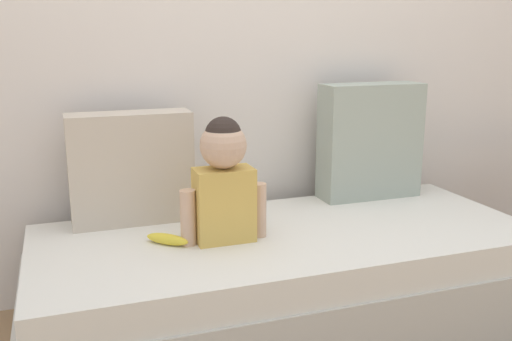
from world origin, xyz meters
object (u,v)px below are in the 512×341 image
couch (286,279)px  throw_pillow_left (131,168)px  throw_pillow_right (370,141)px  banana (167,239)px  toddler (224,177)px

couch → throw_pillow_left: throw_pillow_left is taller
throw_pillow_left → throw_pillow_right: bearing=0.0°
throw_pillow_left → banana: throw_pillow_left is taller
couch → throw_pillow_left: size_ratio=4.09×
throw_pillow_left → toddler: (0.28, -0.33, 0.02)m
throw_pillow_right → throw_pillow_left: bearing=180.0°
couch → throw_pillow_left: (-0.54, 0.32, 0.42)m
couch → banana: bearing=178.3°
throw_pillow_right → couch: bearing=-149.2°
couch → banana: size_ratio=11.52×
throw_pillow_right → toddler: 0.86m
throw_pillow_right → banana: bearing=-162.9°
couch → throw_pillow_right: 0.78m
throw_pillow_left → toddler: toddler is taller
throw_pillow_left → toddler: 0.44m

